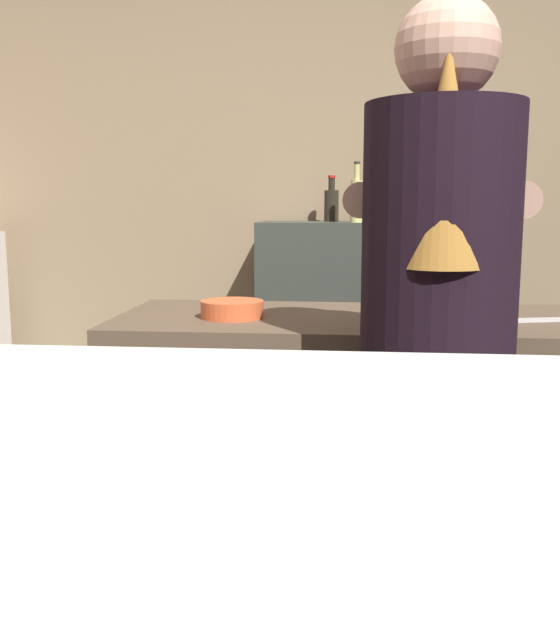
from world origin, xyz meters
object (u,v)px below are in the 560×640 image
(bottle_olive_oil, at_px, (331,204))
(mixing_bowl, at_px, (232,309))
(bottle_soy, at_px, (400,205))
(bottle_hot_sauce, at_px, (356,199))
(bartender, at_px, (437,323))
(chefs_knife, at_px, (523,320))
(bottle_vinegar, at_px, (430,201))

(bottle_olive_oil, bearing_deg, mixing_bowl, -99.77)
(bottle_soy, bearing_deg, bottle_hot_sauce, -153.52)
(bartender, xyz_separation_m, chefs_knife, (0.28, 0.41, -0.06))
(bartender, distance_m, chefs_knife, 0.50)
(chefs_knife, bearing_deg, bottle_hot_sauce, 97.55)
(bottle_olive_oil, relative_size, bottle_hot_sauce, 0.80)
(bartender, bearing_deg, bottle_olive_oil, 13.41)
(bartender, height_order, bottle_hot_sauce, bartender)
(bottle_olive_oil, bearing_deg, bartender, -80.81)
(mixing_bowl, xyz_separation_m, bottle_hot_sauce, (0.35, 1.20, 0.32))
(mixing_bowl, xyz_separation_m, chefs_knife, (0.81, 0.01, -0.02))
(chefs_knife, xyz_separation_m, bottle_olive_oil, (-0.57, 1.37, 0.32))
(bottle_soy, height_order, bottle_vinegar, bottle_vinegar)
(chefs_knife, height_order, bottle_vinegar, bottle_vinegar)
(mixing_bowl, bearing_deg, bottle_hot_sauce, 73.60)
(bottle_hot_sauce, bearing_deg, bottle_olive_oil, 121.49)
(mixing_bowl, distance_m, chefs_knife, 0.81)
(bottle_olive_oil, bearing_deg, bottle_soy, -16.20)
(mixing_bowl, distance_m, bottle_olive_oil, 1.43)
(chefs_knife, bearing_deg, bartender, -138.06)
(bottle_vinegar, relative_size, bottle_hot_sauce, 0.93)
(chefs_knife, relative_size, bottle_olive_oil, 1.15)
(bottle_olive_oil, bearing_deg, bottle_vinegar, -13.99)
(chefs_knife, distance_m, bottle_vinegar, 1.31)
(bartender, xyz_separation_m, bottle_olive_oil, (-0.29, 1.78, 0.26))
(chefs_knife, relative_size, bottle_hot_sauce, 0.92)
(bartender, xyz_separation_m, bottle_vinegar, (0.15, 1.67, 0.27))
(bottle_vinegar, xyz_separation_m, bottle_olive_oil, (-0.44, 0.11, -0.01))
(bottle_soy, bearing_deg, bottle_olive_oil, 163.80)
(bottle_soy, bearing_deg, bottle_vinegar, -8.50)
(bartender, relative_size, bottle_olive_oil, 7.81)
(mixing_bowl, relative_size, chefs_knife, 0.74)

